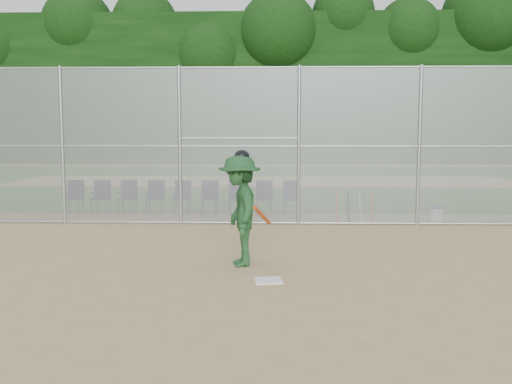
{
  "coord_description": "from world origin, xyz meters",
  "views": [
    {
      "loc": [
        0.35,
        -9.36,
        2.35
      ],
      "look_at": [
        0.0,
        2.5,
        1.1
      ],
      "focal_mm": 40.0,
      "sensor_mm": 36.0,
      "label": 1
    }
  ],
  "objects_px": {
    "batter_at_plate": "(240,210)",
    "water_cooler": "(436,214)",
    "chair_0": "(74,197)",
    "home_plate": "(268,281)"
  },
  "relations": [
    {
      "from": "home_plate",
      "to": "batter_at_plate",
      "type": "distance_m",
      "value": 1.55
    },
    {
      "from": "home_plate",
      "to": "water_cooler",
      "type": "relative_size",
      "value": 1.06
    },
    {
      "from": "batter_at_plate",
      "to": "chair_0",
      "type": "relative_size",
      "value": 2.13
    },
    {
      "from": "chair_0",
      "to": "home_plate",
      "type": "bearing_deg",
      "value": -52.25
    },
    {
      "from": "batter_at_plate",
      "to": "water_cooler",
      "type": "relative_size",
      "value": 5.07
    },
    {
      "from": "home_plate",
      "to": "chair_0",
      "type": "xyz_separation_m",
      "value": [
        -5.69,
        7.35,
        0.47
      ]
    },
    {
      "from": "home_plate",
      "to": "batter_at_plate",
      "type": "bearing_deg",
      "value": 115.41
    },
    {
      "from": "batter_at_plate",
      "to": "water_cooler",
      "type": "height_order",
      "value": "batter_at_plate"
    },
    {
      "from": "water_cooler",
      "to": "chair_0",
      "type": "height_order",
      "value": "chair_0"
    },
    {
      "from": "water_cooler",
      "to": "batter_at_plate",
      "type": "bearing_deg",
      "value": -133.99
    }
  ]
}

